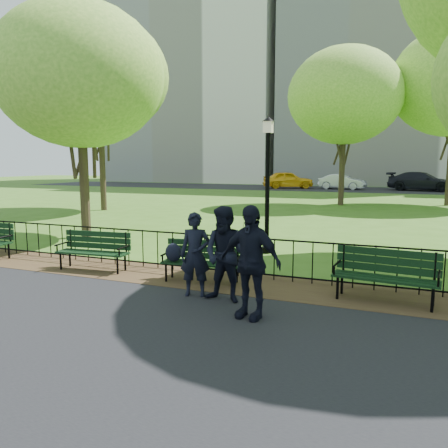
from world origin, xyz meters
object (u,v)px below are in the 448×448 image
at_px(park_bench_left_a, 95,246).
at_px(lamppost, 267,180).
at_px(park_bench_right_a, 386,270).
at_px(tree_far_c, 345,96).
at_px(person_left, 195,254).
at_px(person_right, 250,262).
at_px(taxi, 288,180).
at_px(sedan_dark, 422,181).
at_px(tree_near_w, 80,76).
at_px(sedan_silver, 342,182).
at_px(tree_mid_w, 99,76).
at_px(park_bench_main, 191,255).
at_px(person_mid, 226,254).

xyz_separation_m(park_bench_left_a, lamppost, (3.15, 3.32, 1.45)).
distance_m(park_bench_right_a, tree_far_c, 19.05).
distance_m(person_left, person_right, 1.49).
xyz_separation_m(park_bench_left_a, taxi, (-3.38, 33.00, 0.27)).
bearing_deg(person_left, sedan_dark, 65.55).
bearing_deg(tree_near_w, park_bench_right_a, -20.78).
relative_size(tree_near_w, sedan_silver, 1.78).
distance_m(tree_mid_w, person_right, 18.26).
distance_m(tree_mid_w, sedan_dark, 28.65).
bearing_deg(tree_far_c, sedan_dark, 72.44).
bearing_deg(person_left, tree_near_w, 128.01).
relative_size(park_bench_main, person_left, 1.09).
xyz_separation_m(tree_mid_w, sedan_dark, (16.12, 22.93, -5.94)).
distance_m(lamppost, taxi, 30.41).
bearing_deg(park_bench_main, person_mid, -46.31).
bearing_deg(park_bench_left_a, park_bench_main, -7.33).
bearing_deg(sedan_dark, tree_near_w, 172.38).
distance_m(lamppost, person_right, 5.24).
height_order(person_mid, person_right, person_right).
bearing_deg(sedan_silver, park_bench_left_a, -171.94).
relative_size(tree_near_w, tree_far_c, 0.84).
relative_size(tree_far_c, sedan_silver, 2.12).
bearing_deg(person_right, tree_mid_w, 145.65).
relative_size(park_bench_right_a, person_left, 1.18).
relative_size(park_bench_main, person_mid, 0.99).
height_order(park_bench_left_a, taxi, taxi).
bearing_deg(park_bench_right_a, person_right, -134.31).
distance_m(tree_far_c, sedan_silver, 16.36).
relative_size(park_bench_main, tree_far_c, 0.19).
relative_size(tree_near_w, person_left, 4.81).
height_order(lamppost, person_mid, lamppost).
xyz_separation_m(park_bench_right_a, person_left, (-3.29, -0.95, 0.21)).
xyz_separation_m(taxi, sedan_silver, (5.01, 0.28, -0.12)).
xyz_separation_m(tree_mid_w, person_mid, (11.48, -11.73, -5.90)).
distance_m(park_bench_left_a, person_mid, 3.84).
bearing_deg(tree_mid_w, sedan_silver, 67.35).
height_order(tree_mid_w, sedan_dark, tree_mid_w).
height_order(tree_near_w, person_left, tree_near_w).
bearing_deg(tree_far_c, taxi, 114.15).
height_order(tree_far_c, sedan_silver, tree_far_c).
bearing_deg(person_mid, taxi, 105.54).
xyz_separation_m(person_mid, taxi, (-7.05, 34.07, -0.04)).
relative_size(person_left, person_right, 0.86).
height_order(park_bench_main, person_left, person_left).
bearing_deg(tree_near_w, person_left, -36.24).
height_order(tree_mid_w, tree_far_c, tree_mid_w).
xyz_separation_m(park_bench_left_a, park_bench_right_a, (6.31, -0.00, 0.03)).
bearing_deg(lamppost, person_left, -91.72).
bearing_deg(park_bench_left_a, sedan_dark, 70.89).
bearing_deg(park_bench_right_a, park_bench_main, -172.91).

